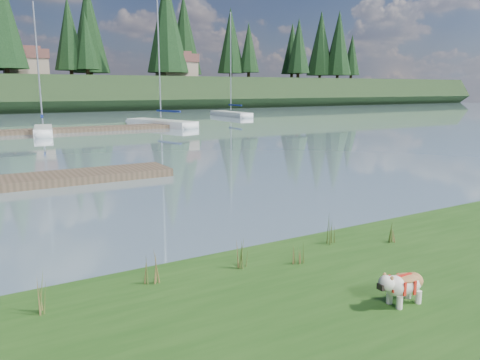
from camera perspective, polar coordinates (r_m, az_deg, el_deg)
ground at (r=39.23m, az=-26.15°, el=5.02°), size 200.00×200.00×0.00m
bulldog at (r=7.27m, az=19.33°, el=-11.82°), size 0.82×0.38×0.49m
dock_far at (r=39.42m, az=-23.27°, el=5.50°), size 26.00×2.20×0.30m
sailboat_bg_2 at (r=38.63m, az=-22.86°, el=5.71°), size 2.12×6.38×9.61m
sailboat_bg_3 at (r=44.02m, az=-10.26°, el=6.95°), size 4.41×9.38×13.45m
sailboat_bg_5 at (r=58.35m, az=-1.49°, el=8.11°), size 1.75×8.67×12.31m
weed_0 at (r=7.68m, az=-10.86°, el=-10.15°), size 0.17×0.14×0.72m
weed_1 at (r=8.19m, az=0.42°, el=-9.14°), size 0.17×0.14×0.54m
weed_2 at (r=9.51m, az=11.08°, el=-6.02°), size 0.17×0.14×0.70m
weed_3 at (r=7.20m, az=-22.81°, el=-12.83°), size 0.17×0.14×0.59m
weed_4 at (r=8.42m, az=7.09°, el=-8.90°), size 0.17×0.14×0.46m
weed_5 at (r=10.02m, az=18.23°, el=-5.99°), size 0.17×0.14×0.50m
mud_lip at (r=8.60m, az=-8.37°, el=-11.87°), size 60.00×0.50×0.14m
conifer_4 at (r=75.83m, az=-27.00°, el=17.33°), size 6.16×6.16×15.10m
conifer_5 at (r=81.32m, az=-18.28°, el=15.85°), size 3.96×3.96×10.35m
conifer_6 at (r=83.62m, az=-8.92°, el=18.30°), size 7.04×7.04×17.00m
conifer_7 at (r=92.14m, az=-1.14°, el=16.62°), size 5.28×5.28×13.20m
conifer_8 at (r=95.87m, az=7.15°, el=15.92°), size 4.62×4.62×11.77m
conifer_9 at (r=106.55m, az=11.93°, el=16.01°), size 5.94×5.94×14.62m
house_1 at (r=80.56m, az=-24.70°, el=12.94°), size 6.30×5.30×4.65m
house_2 at (r=84.72m, az=-7.75°, el=13.69°), size 6.30×5.30×4.65m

